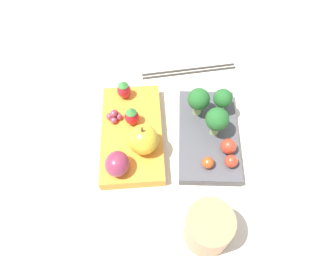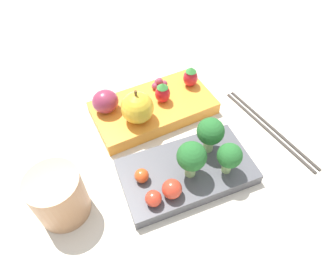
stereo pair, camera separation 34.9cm
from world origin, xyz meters
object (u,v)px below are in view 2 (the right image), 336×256
Objects in this scene: broccoli_floret_2 at (210,132)px; grape_cluster at (160,84)px; plum at (105,101)px; cherry_tomato_2 at (153,198)px; cherry_tomato_0 at (172,189)px; strawberry_1 at (191,77)px; bento_box_fruit at (152,108)px; broccoli_floret_1 at (229,156)px; cherry_tomato_1 at (142,176)px; strawberry_0 at (163,93)px; drinking_cup at (59,196)px; chopsticks_pair at (270,128)px; apple at (137,108)px; bento_box_savoury at (187,171)px; broccoli_floret_0 at (190,158)px.

broccoli_floret_2 reaches higher than grape_cluster.
cherry_tomato_2 is at bearing 94.23° from plum.
cherry_tomato_0 is 0.23m from strawberry_1.
broccoli_floret_2 is 2.77× the size of cherry_tomato_2.
broccoli_floret_1 is (-0.05, 0.17, 0.04)m from bento_box_fruit.
plum is (0.16, 0.00, 0.00)m from strawberry_1.
grape_cluster is (0.02, -0.16, -0.03)m from broccoli_floret_2.
broccoli_floret_1 is 0.05m from broccoli_floret_2.
strawberry_1 is (-0.15, -0.16, 0.01)m from cherry_tomato_1.
broccoli_floret_2 is 1.55× the size of strawberry_0.
chopsticks_pair is (-0.35, -0.02, -0.04)m from drinking_cup.
plum is at bearing -43.47° from apple.
cherry_tomato_1 is at bearing -5.14° from bento_box_savoury.
bento_box_savoury is at bearing 174.86° from cherry_tomato_1.
strawberry_1 is at bearing -150.11° from drinking_cup.
cherry_tomato_1 reaches higher than bento_box_savoury.
strawberry_0 is at bearing 77.62° from grape_cluster.
broccoli_floret_0 is at bearing 82.79° from strawberry_0.
drinking_cup reaches higher than broccoli_floret_1.
bento_box_fruit is 5.36× the size of strawberry_1.
broccoli_floret_0 is at bearing 114.72° from plum.
broccoli_floret_0 is 2.09× the size of grape_cluster.
broccoli_floret_2 reaches higher than cherry_tomato_1.
strawberry_0 is at bearing -97.21° from broccoli_floret_0.
apple is at bearing -58.48° from broccoli_floret_1.
broccoli_floret_0 is 0.06m from broccoli_floret_2.
apple reaches higher than plum.
cherry_tomato_0 is at bearing 73.29° from grape_cluster.
strawberry_1 is 0.93× the size of plum.
apple is 0.06m from strawberry_0.
cherry_tomato_1 is (0.12, -0.03, -0.02)m from broccoli_floret_1.
grape_cluster is (-0.06, -0.21, -0.00)m from cherry_tomato_0.
cherry_tomato_0 is at bearing 78.71° from bento_box_fruit.
cherry_tomato_1 is 0.10× the size of chopsticks_pair.
broccoli_floret_2 is at bearing -178.18° from drinking_cup.
bento_box_savoury is at bearing 10.22° from chopsticks_pair.
broccoli_floret_0 is 2.82× the size of cherry_tomato_2.
plum is (0.08, -0.16, 0.03)m from bento_box_savoury.
bento_box_savoury is 0.18m from plum.
bento_box_savoury is 0.18m from drinking_cup.
grape_cluster is (-0.02, -0.18, 0.02)m from bento_box_savoury.
plum reaches higher than grape_cluster.
drinking_cup is at bearing -3.41° from cherry_tomato_1.
cherry_tomato_1 is 0.15m from plum.
apple is at bearing 21.38° from strawberry_1.
drinking_cup is at bearing 36.26° from bento_box_fruit.
cherry_tomato_0 is at bearing 31.99° from broccoli_floret_2.
apple is 1.55× the size of strawberry_0.
grape_cluster is (0.03, -0.20, -0.02)m from broccoli_floret_1.
strawberry_1 is (-0.08, -0.02, 0.03)m from bento_box_fruit.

